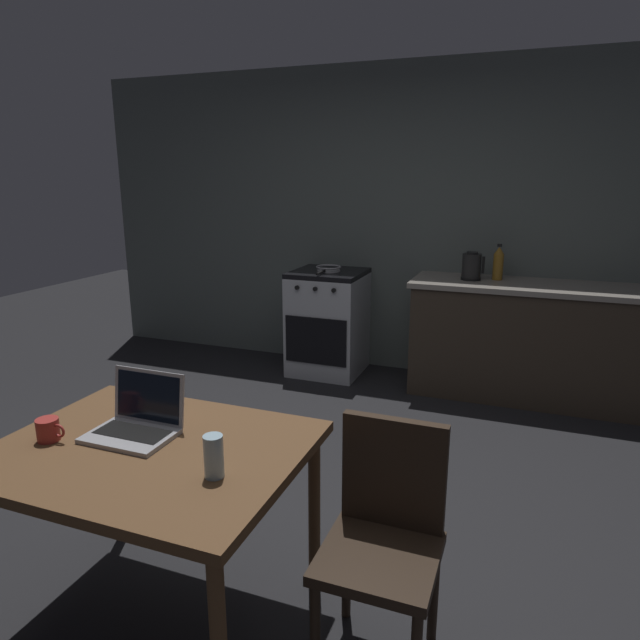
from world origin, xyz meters
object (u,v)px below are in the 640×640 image
Objects in this scene: laptop at (136,423)px; coffee_mug at (48,430)px; electric_kettle at (472,267)px; drinking_glass at (214,456)px; frying_pan at (328,269)px; dining_table at (151,465)px; chair at (385,528)px; stove_oven at (328,322)px; bottle_b at (498,263)px.

laptop is 0.31m from coffee_mug.
electric_kettle is at bearing 70.32° from laptop.
frying_pan is at bearing 103.07° from drinking_glass.
dining_table is at bearing -105.45° from electric_kettle.
chair is 6.00× the size of drinking_glass.
electric_kettle reaches higher than frying_pan.
drinking_glass is at bearing -0.42° from coffee_mug.
coffee_mug is at bearing -111.38° from electric_kettle.
chair is 3.04m from frying_pan.
chair is at bearing 12.28° from coffee_mug.
drinking_glass is at bearing -98.94° from electric_kettle.
coffee_mug is (-0.01, -3.02, -0.14)m from frying_pan.
dining_table is 2.88× the size of frying_pan.
laptop is (-0.96, -0.11, 0.29)m from chair.
electric_kettle is at bearing 0.12° from stove_oven.
frying_pan reaches higher than coffee_mug.
electric_kettle is at bearing -157.48° from bottle_b.
stove_oven is at bearing 108.30° from frying_pan.
frying_pan reaches higher than drinking_glass.
stove_oven reaches higher than dining_table.
frying_pan reaches higher than stove_oven.
laptop is 2.64× the size of coffee_mug.
chair is at bearing 27.90° from drinking_glass.
stove_oven is at bearing 89.96° from coffee_mug.
laptop is at bearing 147.44° from dining_table.
coffee_mug is (-1.23, -0.27, 0.29)m from chair.
dining_table is 0.41m from coffee_mug.
laptop is (-0.11, 0.07, 0.12)m from dining_table.
electric_kettle is (-0.03, 2.78, 0.51)m from chair.
bottle_b is (0.16, 2.86, 0.54)m from chair.
electric_kettle is 3.28m from coffee_mug.
chair is 2.73× the size of laptop.
coffee_mug is at bearing -151.04° from laptop.
stove_oven is 1.32m from electric_kettle.
stove_oven reaches higher than chair.
drinking_glass is at bearing -16.41° from dining_table.
bottle_b is at bearing 71.60° from dining_table.
dining_table is 4.00× the size of bottle_b.
electric_kettle is at bearing 81.06° from drinking_glass.
laptop is 1.14× the size of bottle_b.
dining_table is 3.50× the size of laptop.
frying_pan reaches higher than dining_table.
frying_pan is at bearing 93.24° from laptop.
stove_oven is 4.10× the size of electric_kettle.
stove_oven is 2.91m from laptop.
drinking_glass is 0.52× the size of bottle_b.
drinking_glass is (0.44, -0.17, 0.03)m from laptop.
coffee_mug reaches higher than dining_table.
coffee_mug is 3.43m from bottle_b.
frying_pan is at bearing 97.13° from dining_table.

